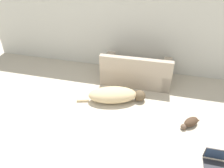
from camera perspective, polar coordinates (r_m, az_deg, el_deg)
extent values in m
cube|color=beige|center=(5.67, 2.78, 16.36)|extent=(7.59, 0.06, 2.65)
cube|color=tan|center=(5.50, 6.41, 2.77)|extent=(1.69, 0.86, 0.40)
cube|color=tan|center=(5.00, 6.14, 4.66)|extent=(1.67, 0.17, 0.39)
cube|color=tan|center=(5.45, 14.11, 2.45)|extent=(0.22, 0.83, 0.54)
cube|color=tan|center=(5.58, -1.06, 4.28)|extent=(0.22, 0.83, 0.54)
ellipsoid|color=tan|center=(4.77, 0.16, -2.86)|extent=(1.15, 0.75, 0.33)
sphere|color=brown|center=(4.85, 7.25, -3.04)|extent=(0.31, 0.31, 0.25)
cylinder|color=tan|center=(4.87, -7.65, -4.30)|extent=(0.27, 0.13, 0.06)
ellipsoid|color=#473323|center=(4.50, 19.95, -9.28)|extent=(0.36, 0.36, 0.17)
sphere|color=brown|center=(4.39, 18.18, -10.58)|extent=(0.15, 0.15, 0.11)
cylinder|color=#473323|center=(4.68, 21.47, -8.92)|extent=(0.08, 0.08, 0.02)
cube|color=#2D2D33|center=(4.01, 25.21, -19.05)|extent=(0.34, 0.26, 0.02)
cube|color=#2D2D33|center=(4.00, 25.39, -16.16)|extent=(0.33, 0.06, 0.26)
cube|color=#23334C|center=(4.00, 25.41, -16.27)|extent=(0.31, 0.05, 0.23)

